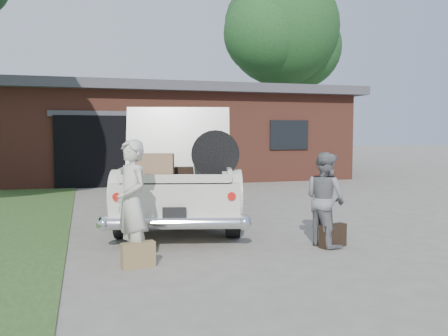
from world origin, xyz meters
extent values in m
plane|color=gray|center=(0.00, 0.00, 0.00)|extent=(90.00, 90.00, 0.00)
cube|color=brown|center=(1.00, 11.50, 1.50)|extent=(12.00, 7.00, 3.00)
cube|color=#4C4C51|center=(1.00, 11.50, 3.15)|extent=(12.80, 7.80, 0.30)
cube|color=black|center=(-1.50, 8.05, 1.10)|extent=(3.20, 0.30, 2.20)
cube|color=#4C4C51|center=(-1.50, 7.98, 2.25)|extent=(3.50, 0.12, 0.18)
cube|color=black|center=(4.50, 7.98, 1.60)|extent=(1.40, 0.08, 1.00)
cylinder|color=#38281E|center=(7.83, 16.45, 2.86)|extent=(0.44, 0.44, 5.71)
sphere|color=#265824|center=(7.83, 16.45, 7.14)|extent=(6.00, 6.00, 6.00)
sphere|color=#265824|center=(9.18, 17.05, 6.32)|extent=(4.50, 4.50, 4.50)
sphere|color=#265824|center=(6.63, 15.70, 6.63)|extent=(4.20, 4.20, 4.20)
cube|color=beige|center=(-0.39, 2.13, 0.62)|extent=(3.06, 5.31, 0.65)
cube|color=#BAB3A3|center=(-0.32, 2.42, 1.20)|extent=(2.09, 2.34, 0.52)
cube|color=black|center=(-0.09, 3.34, 1.18)|extent=(1.52, 0.46, 0.44)
cube|color=black|center=(-0.55, 1.50, 1.18)|extent=(1.52, 0.46, 0.44)
cylinder|color=black|center=(-1.66, 0.69, 0.33)|extent=(0.37, 0.69, 0.66)
cylinder|color=black|center=(0.04, 0.26, 0.33)|extent=(0.37, 0.69, 0.66)
cylinder|color=black|center=(-0.83, 3.99, 0.33)|extent=(0.37, 0.69, 0.66)
cylinder|color=black|center=(0.88, 3.56, 0.33)|extent=(0.37, 0.69, 0.66)
cylinder|color=silver|center=(-1.02, -0.34, 0.40)|extent=(2.03, 0.68, 0.18)
cylinder|color=#A5140F|center=(-1.79, -0.08, 0.78)|extent=(0.14, 0.13, 0.12)
cylinder|color=#A5140F|center=(-0.20, -0.48, 0.78)|extent=(0.14, 0.13, 0.12)
cube|color=black|center=(-1.02, -0.36, 0.55)|extent=(0.33, 0.10, 0.17)
cube|color=black|center=(-0.86, 0.29, 0.97)|extent=(1.77, 1.44, 0.04)
cube|color=beige|center=(-1.63, 0.48, 1.07)|extent=(0.33, 1.08, 0.18)
cube|color=beige|center=(-0.08, 0.09, 1.07)|extent=(0.33, 1.08, 0.18)
cube|color=beige|center=(-0.99, -0.25, 1.03)|extent=(1.56, 0.45, 0.12)
cube|color=beige|center=(-0.76, 0.68, 1.55)|extent=(1.71, 0.72, 1.12)
cube|color=#4E3721|center=(-1.17, 0.54, 1.08)|extent=(0.65, 0.50, 0.18)
cube|color=#936C4A|center=(-1.23, 0.09, 1.18)|extent=(0.63, 0.49, 0.39)
cube|color=black|center=(-0.80, 0.54, 1.07)|extent=(0.56, 0.44, 0.15)
cylinder|color=black|center=(-0.29, 0.09, 1.36)|extent=(0.76, 0.34, 0.74)
imported|color=beige|center=(-1.66, -0.87, 0.80)|extent=(0.57, 0.68, 1.61)
imported|color=slate|center=(1.20, -0.66, 0.70)|extent=(0.69, 0.80, 1.40)
cube|color=olive|center=(-1.61, -1.05, 0.16)|extent=(0.44, 0.21, 0.32)
cube|color=black|center=(1.27, -0.78, 0.17)|extent=(0.46, 0.25, 0.34)
camera|label=1|loc=(-2.23, -6.94, 1.70)|focal=38.00mm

